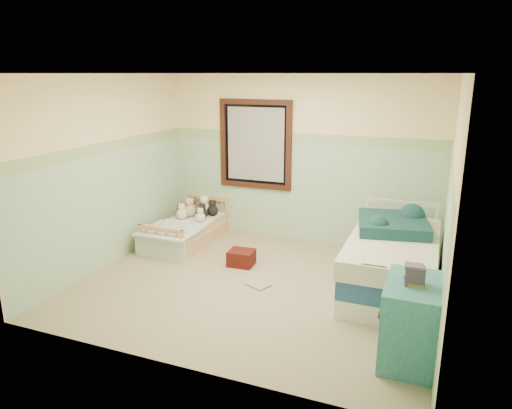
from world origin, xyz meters
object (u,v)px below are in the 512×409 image
at_px(plush_floor_tan, 150,240).
at_px(toddler_bed_frame, 187,236).
at_px(dresser, 411,322).
at_px(floor_book, 258,285).
at_px(plush_floor_cream, 170,234).
at_px(twin_bed_frame, 391,281).
at_px(red_pillow, 241,258).

bearing_deg(plush_floor_tan, toddler_bed_frame, 50.80).
height_order(dresser, floor_book, dresser).
distance_m(plush_floor_cream, dresser, 4.10).
bearing_deg(plush_floor_tan, twin_bed_frame, -2.20).
distance_m(toddler_bed_frame, red_pillow, 1.26).
distance_m(toddler_bed_frame, dresser, 3.95).
bearing_deg(plush_floor_cream, floor_book, -27.56).
height_order(plush_floor_cream, plush_floor_tan, plush_floor_tan).
bearing_deg(toddler_bed_frame, twin_bed_frame, -10.64).
xyz_separation_m(twin_bed_frame, floor_book, (-1.51, -0.47, -0.10)).
relative_size(toddler_bed_frame, floor_book, 5.39).
height_order(toddler_bed_frame, plush_floor_tan, plush_floor_tan).
relative_size(plush_floor_cream, twin_bed_frame, 0.13).
bearing_deg(red_pillow, floor_book, -49.26).
xyz_separation_m(toddler_bed_frame, floor_book, (1.58, -1.05, -0.08)).
height_order(plush_floor_cream, twin_bed_frame, plush_floor_cream).
bearing_deg(dresser, plush_floor_tan, 157.81).
distance_m(twin_bed_frame, floor_book, 1.59).
bearing_deg(twin_bed_frame, toddler_bed_frame, 169.36).
distance_m(dresser, floor_book, 2.07).
bearing_deg(plush_floor_cream, plush_floor_tan, -110.27).
xyz_separation_m(toddler_bed_frame, twin_bed_frame, (3.10, -0.58, 0.01)).
bearing_deg(plush_floor_tan, red_pillow, -3.40).
bearing_deg(dresser, toddler_bed_frame, 149.74).
relative_size(twin_bed_frame, floor_book, 6.89).
height_order(toddler_bed_frame, floor_book, toddler_bed_frame).
relative_size(twin_bed_frame, red_pillow, 5.71).
xyz_separation_m(red_pillow, floor_book, (0.44, -0.52, -0.09)).
distance_m(toddler_bed_frame, plush_floor_tan, 0.58).
bearing_deg(floor_book, twin_bed_frame, 41.72).
distance_m(dresser, red_pillow, 2.70).
xyz_separation_m(plush_floor_tan, dresser, (3.77, -1.54, 0.25)).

